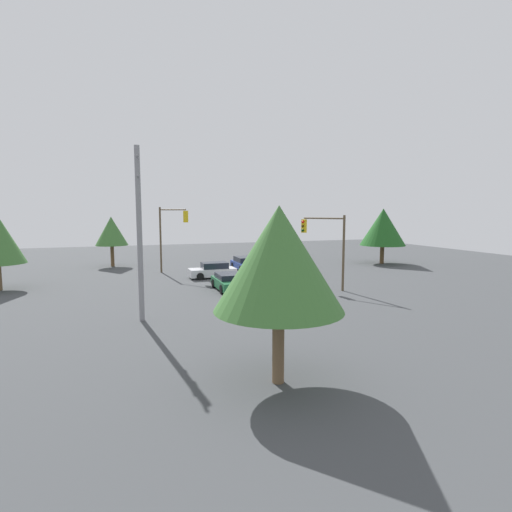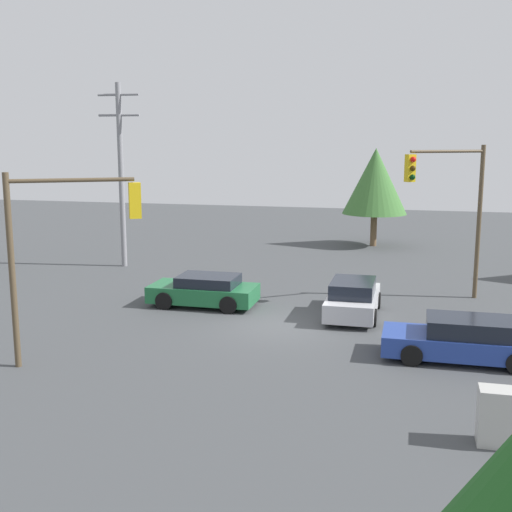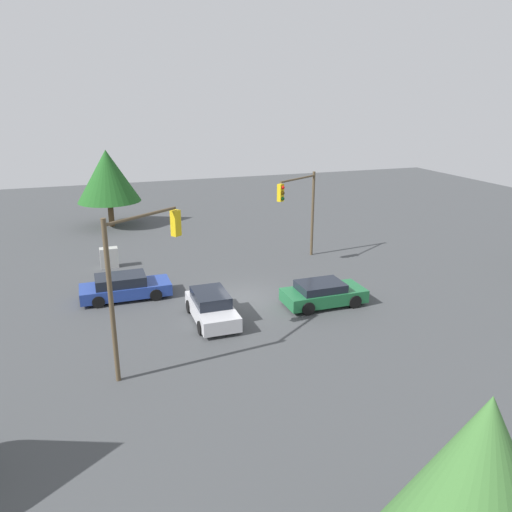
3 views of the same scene
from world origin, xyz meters
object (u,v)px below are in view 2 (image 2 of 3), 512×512
sedan_green (205,291)px  traffic_signal_cross (66,233)px  traffic_signal_main (453,196)px  sedan_silver (353,299)px  electrical_cabinet (504,417)px  sedan_blue (464,340)px

sedan_green → traffic_signal_cross: size_ratio=0.75×
sedan_green → traffic_signal_main: bearing=-71.6°
traffic_signal_cross → sedan_silver: bearing=12.3°
traffic_signal_cross → traffic_signal_main: bearing=12.1°
traffic_signal_main → traffic_signal_cross: bearing=7.2°
sedan_green → traffic_signal_main: (-9.39, -3.12, 3.69)m
electrical_cabinet → sedan_silver: bearing=-66.7°
traffic_signal_main → electrical_cabinet: 13.35m
sedan_blue → sedan_silver: bearing=41.8°
sedan_silver → sedan_blue: sedan_silver is taller
sedan_silver → sedan_green: size_ratio=0.97×
sedan_silver → sedan_green: (5.86, -0.09, -0.05)m
sedan_silver → traffic_signal_main: 6.01m
traffic_signal_main → electrical_cabinet: (-0.61, 12.82, -3.67)m
traffic_signal_cross → electrical_cabinet: bearing=-42.7°
traffic_signal_main → sedan_silver: bearing=6.8°
sedan_blue → traffic_signal_cross: (11.33, 2.91, 3.24)m
traffic_signal_main → traffic_signal_cross: (11.16, 10.25, -0.44)m
sedan_silver → traffic_signal_cross: 10.86m
sedan_silver → sedan_green: sedan_silver is taller
electrical_cabinet → traffic_signal_cross: bearing=-12.3°
sedan_green → traffic_signal_main: size_ratio=0.67×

